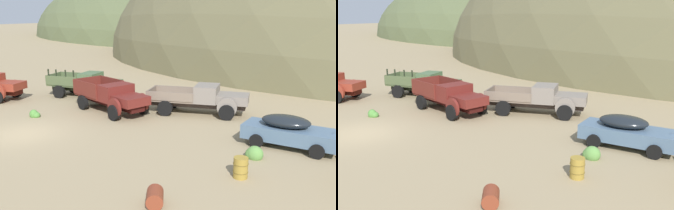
% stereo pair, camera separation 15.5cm
% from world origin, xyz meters
% --- Properties ---
extents(ground_plane, '(300.00, 300.00, 0.00)m').
position_xyz_m(ground_plane, '(0.00, 0.00, 0.00)').
color(ground_plane, '#998460').
extents(hill_far_left, '(117.89, 87.41, 42.01)m').
position_xyz_m(hill_far_left, '(-24.28, 83.93, 0.00)').
color(hill_far_left, '#56603D').
rests_on(hill_far_left, ground).
extents(truck_weathered_green, '(5.90, 3.37, 2.16)m').
position_xyz_m(truck_weathered_green, '(-3.34, 8.51, 0.99)').
color(truck_weathered_green, '#232B1B').
rests_on(truck_weathered_green, ground).
extents(truck_oxblood, '(6.22, 3.61, 1.91)m').
position_xyz_m(truck_oxblood, '(1.26, 6.06, 1.02)').
color(truck_oxblood, black).
rests_on(truck_oxblood, ground).
extents(truck_primer_gray, '(6.59, 3.83, 1.89)m').
position_xyz_m(truck_primer_gray, '(6.31, 8.92, 0.99)').
color(truck_primer_gray, '#3D322D').
rests_on(truck_primer_gray, ground).
extents(car_chalk_blue, '(4.79, 2.02, 1.57)m').
position_xyz_m(car_chalk_blue, '(12.72, 5.73, 0.81)').
color(car_chalk_blue, slate).
rests_on(car_chalk_blue, ground).
extents(oil_drum_foreground, '(0.98, 1.06, 0.59)m').
position_xyz_m(oil_drum_foreground, '(10.36, -2.45, 0.29)').
color(oil_drum_foreground, brown).
rests_on(oil_drum_foreground, ground).
extents(oil_drum_by_truck, '(0.62, 0.62, 0.85)m').
position_xyz_m(oil_drum_by_truck, '(11.92, 1.21, 0.42)').
color(oil_drum_by_truck, olive).
rests_on(oil_drum_by_truck, ground).
extents(bush_near_barrel, '(0.81, 0.69, 0.74)m').
position_xyz_m(bush_near_barrel, '(11.63, 3.46, 0.19)').
color(bush_near_barrel, '#5B8E42').
rests_on(bush_near_barrel, ground).
extents(bush_lone_scrub, '(0.70, 0.55, 0.60)m').
position_xyz_m(bush_lone_scrub, '(-2.27, 2.53, 0.15)').
color(bush_lone_scrub, '#4C8438').
rests_on(bush_lone_scrub, ground).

